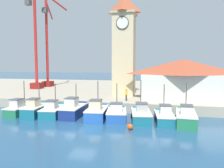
% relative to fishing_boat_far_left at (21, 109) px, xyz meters
% --- Properties ---
extents(ground_plane, '(300.00, 300.00, 0.00)m').
position_rel_fishing_boat_far_left_xyz_m(ground_plane, '(9.68, -4.36, -0.68)').
color(ground_plane, navy).
extents(quay_wharf, '(120.00, 40.00, 1.26)m').
position_rel_fishing_boat_far_left_xyz_m(quay_wharf, '(9.68, 23.26, -0.05)').
color(quay_wharf, '#A89E89').
rests_on(quay_wharf, ground).
extents(fishing_boat_far_left, '(2.13, 4.83, 4.11)m').
position_rel_fishing_boat_far_left_xyz_m(fishing_boat_far_left, '(0.00, 0.00, 0.00)').
color(fishing_boat_far_left, '#237A4C').
rests_on(fishing_boat_far_left, ground).
extents(fishing_boat_left_outer, '(2.16, 4.93, 3.72)m').
position_rel_fishing_boat_far_left_xyz_m(fishing_boat_left_outer, '(2.48, -0.53, 0.12)').
color(fishing_boat_left_outer, '#196B7F').
rests_on(fishing_boat_left_outer, ground).
extents(fishing_boat_left_inner, '(2.72, 5.09, 3.86)m').
position_rel_fishing_boat_far_left_xyz_m(fishing_boat_left_inner, '(4.55, -0.25, 0.03)').
color(fishing_boat_left_inner, '#196B7F').
rests_on(fishing_boat_left_inner, ground).
extents(fishing_boat_mid_left, '(2.23, 5.12, 3.85)m').
position_rel_fishing_boat_far_left_xyz_m(fishing_boat_mid_left, '(6.96, 0.18, 0.14)').
color(fishing_boat_mid_left, navy).
rests_on(fishing_boat_mid_left, ground).
extents(fishing_boat_center, '(2.59, 4.93, 4.28)m').
position_rel_fishing_boat_far_left_xyz_m(fishing_boat_center, '(9.96, -0.44, 0.13)').
color(fishing_boat_center, '#2356A8').
rests_on(fishing_boat_center, ground).
extents(fishing_boat_mid_right, '(2.79, 4.46, 4.01)m').
position_rel_fishing_boat_far_left_xyz_m(fishing_boat_mid_right, '(12.16, -0.20, 0.01)').
color(fishing_boat_mid_right, '#2356A8').
rests_on(fishing_boat_mid_right, ground).
extents(fishing_boat_right_inner, '(2.68, 4.85, 4.43)m').
position_rel_fishing_boat_far_left_xyz_m(fishing_boat_right_inner, '(14.89, -0.43, 0.06)').
color(fishing_boat_right_inner, '#196B7F').
rests_on(fishing_boat_right_inner, ground).
extents(fishing_boat_right_outer, '(2.26, 4.39, 4.05)m').
position_rel_fishing_boat_far_left_xyz_m(fishing_boat_right_outer, '(17.33, -0.57, 0.02)').
color(fishing_boat_right_outer, '#196B7F').
rests_on(fishing_boat_right_outer, ground).
extents(fishing_boat_far_right, '(2.23, 5.32, 4.23)m').
position_rel_fishing_boat_far_left_xyz_m(fishing_boat_far_right, '(19.50, -0.47, 0.09)').
color(fishing_boat_far_right, '#237A4C').
rests_on(fishing_boat_far_right, ground).
extents(clock_tower, '(3.78, 3.78, 17.23)m').
position_rel_fishing_boat_far_left_xyz_m(clock_tower, '(11.14, 10.77, 8.78)').
color(clock_tower, beige).
rests_on(clock_tower, quay_wharf).
extents(warehouse_right, '(11.46, 6.41, 5.63)m').
position_rel_fishing_boat_far_left_xyz_m(warehouse_right, '(19.88, 7.87, 3.46)').
color(warehouse_right, silver).
rests_on(warehouse_right, quay_wharf).
extents(port_crane_near, '(3.80, 9.62, 19.30)m').
position_rel_fishing_boat_far_left_xyz_m(port_crane_near, '(-8.05, 21.22, 8.29)').
color(port_crane_near, maroon).
rests_on(port_crane_near, quay_wharf).
extents(port_crane_far, '(5.18, 8.33, 20.57)m').
position_rel_fishing_boat_far_left_xyz_m(port_crane_far, '(-7.71, 16.44, 8.56)').
color(port_crane_far, maroon).
rests_on(port_crane_far, quay_wharf).
extents(mooring_buoy, '(0.56, 0.56, 0.56)m').
position_rel_fishing_boat_far_left_xyz_m(mooring_buoy, '(14.18, -3.66, -0.40)').
color(mooring_buoy, '#E54C19').
rests_on(mooring_buoy, ground).
extents(dock_worker_near_tower, '(0.34, 0.22, 1.62)m').
position_rel_fishing_boat_far_left_xyz_m(dock_worker_near_tower, '(12.39, 5.23, 1.42)').
color(dock_worker_near_tower, '#33333D').
rests_on(dock_worker_near_tower, quay_wharf).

